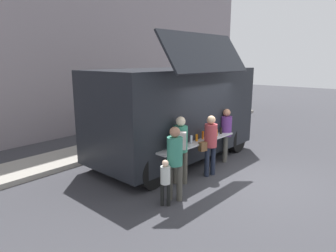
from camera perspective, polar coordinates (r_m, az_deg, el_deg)
The scene contains 9 objects.
ground_plane at distance 8.62m, azimuth 14.83°, elevation -9.59°, with size 60.00×60.00×0.00m, color #38383D.
curb_strip at distance 9.59m, azimuth -27.30°, elevation -7.85°, with size 28.00×1.60×0.15m, color #9E998E.
food_truck_main at distance 9.47m, azimuth 1.38°, elevation 2.84°, with size 5.68×3.28×3.87m.
trash_bin at distance 14.06m, azimuth 3.75°, elevation 1.42°, with size 0.60×0.60×0.97m, color #2C6135.
customer_front_ordering at distance 8.30m, azimuth 8.01°, elevation -2.77°, with size 0.56×0.35×1.71m.
customer_mid_with_backpack at distance 7.63m, azimuth 2.36°, elevation -3.38°, with size 0.57×0.52×1.79m.
customer_rear_waiting at distance 6.77m, azimuth 1.29°, elevation -5.93°, with size 0.35×0.35×1.74m.
customer_extra_browsing at distance 9.59m, azimuth 10.97°, elevation -0.81°, with size 0.34×0.34×1.69m.
child_near_queue at distance 6.65m, azimuth -0.50°, elevation -9.98°, with size 0.22×0.22×1.07m.
Camera 1 is at (-7.30, -3.29, 3.18)m, focal length 32.07 mm.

